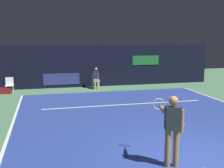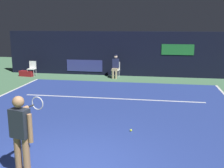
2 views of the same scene
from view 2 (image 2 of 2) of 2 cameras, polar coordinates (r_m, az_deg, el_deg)
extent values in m
plane|color=#4C7A56|center=(9.75, -1.82, -5.82)|extent=(28.99, 28.99, 0.00)
cube|color=navy|center=(9.75, -1.82, -5.78)|extent=(9.61, 10.17, 0.01)
cube|color=white|center=(11.42, -0.07, -3.00)|extent=(7.50, 0.10, 0.01)
cube|color=black|center=(16.39, 3.06, 6.26)|extent=(14.54, 0.30, 2.60)
cube|color=navy|center=(16.81, -5.70, 3.79)|extent=(2.20, 0.04, 0.70)
cube|color=#1E6B2D|center=(16.14, 13.40, 6.91)|extent=(1.80, 0.04, 0.60)
cylinder|color=#8C6647|center=(5.79, -17.20, -14.73)|extent=(0.14, 0.14, 0.92)
cylinder|color=#8C6647|center=(5.91, -18.74, -14.25)|extent=(0.14, 0.14, 0.92)
cube|color=#1E232D|center=(5.56, -18.49, -7.66)|extent=(0.40, 0.30, 0.56)
sphere|color=#8C6647|center=(5.44, -18.79, -3.49)|extent=(0.22, 0.22, 0.22)
cylinder|color=#8C6647|center=(5.80, -18.65, -5.29)|extent=(0.20, 0.51, 0.09)
cylinder|color=#8C6647|center=(5.47, -16.54, -8.77)|extent=(0.09, 0.09, 0.56)
cylinder|color=black|center=(6.01, -16.77, -4.53)|extent=(0.10, 0.30, 0.03)
torus|color=#B2B2B7|center=(6.22, -15.13, -3.87)|extent=(0.30, 0.09, 0.30)
cube|color=white|center=(15.73, 0.73, 2.93)|extent=(0.48, 0.44, 0.04)
cube|color=white|center=(15.89, 0.91, 3.86)|extent=(0.42, 0.07, 0.42)
cylinder|color=#B2B2B7|center=(15.66, -0.09, 2.03)|extent=(0.03, 0.03, 0.46)
cylinder|color=#B2B2B7|center=(15.57, 1.24, 1.96)|extent=(0.03, 0.03, 0.46)
cylinder|color=#B2B2B7|center=(15.98, 0.23, 2.24)|extent=(0.03, 0.03, 0.46)
cylinder|color=#B2B2B7|center=(15.89, 1.53, 2.18)|extent=(0.03, 0.03, 0.46)
cube|color=tan|center=(15.65, 0.66, 3.02)|extent=(0.36, 0.43, 0.14)
cylinder|color=tan|center=(15.55, 0.17, 1.95)|extent=(0.11, 0.11, 0.46)
cylinder|color=tan|center=(15.50, 0.81, 1.92)|extent=(0.11, 0.11, 0.46)
cube|color=#23284C|center=(15.72, 0.77, 4.28)|extent=(0.36, 0.25, 0.52)
sphere|color=beige|center=(15.67, 0.77, 5.66)|extent=(0.20, 0.20, 0.20)
cylinder|color=#141933|center=(15.66, 0.77, 5.98)|extent=(0.19, 0.19, 0.04)
cube|color=white|center=(16.88, -16.25, 3.01)|extent=(0.45, 0.41, 0.04)
cube|color=white|center=(17.03, -16.03, 3.88)|extent=(0.42, 0.04, 0.42)
cylinder|color=#B2B2B7|center=(16.84, -17.02, 2.18)|extent=(0.03, 0.03, 0.44)
cylinder|color=#B2B2B7|center=(16.69, -15.86, 2.16)|extent=(0.03, 0.03, 0.44)
cylinder|color=#B2B2B7|center=(17.15, -16.55, 2.38)|extent=(0.03, 0.03, 0.44)
cylinder|color=#B2B2B7|center=(16.99, -15.40, 2.37)|extent=(0.03, 0.03, 0.44)
sphere|color=#CCE033|center=(8.05, 3.92, -9.51)|extent=(0.07, 0.07, 0.07)
cube|color=maroon|center=(17.04, -17.24, 2.08)|extent=(0.88, 0.45, 0.32)
camera|label=1|loc=(5.57, -93.03, -0.49)|focal=45.00mm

